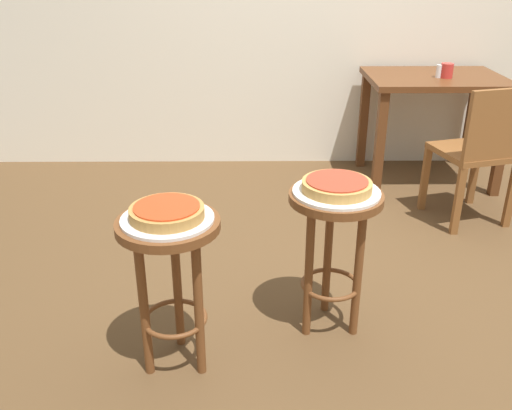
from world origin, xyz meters
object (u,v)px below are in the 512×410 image
serving_plate_foreground (167,219)px  wooden_chair (480,150)px  cup_near_edge (447,71)px  pizza_middle (337,185)px  condiment_shaker (439,71)px  pizza_foreground (167,212)px  stool_middle (334,230)px  stool_foreground (171,260)px  serving_plate_middle (336,192)px  dining_table (433,95)px

serving_plate_foreground → wooden_chair: size_ratio=0.40×
cup_near_edge → pizza_middle: bearing=-120.0°
pizza_middle → condiment_shaker: bearing=61.4°
cup_near_edge → condiment_shaker: bearing=172.3°
serving_plate_foreground → pizza_foreground: 0.03m
serving_plate_foreground → pizza_foreground: bearing=90.0°
condiment_shaker → pizza_middle: bearing=-118.6°
serving_plate_foreground → pizza_foreground: pizza_foreground is taller
stool_middle → condiment_shaker: (0.91, 1.67, 0.32)m
wooden_chair → stool_foreground: bearing=-142.3°
stool_middle → serving_plate_middle: (0.00, 0.00, 0.17)m
serving_plate_middle → cup_near_edge: size_ratio=3.73×
serving_plate_middle → stool_foreground: bearing=-159.6°
pizza_foreground → pizza_middle: same height
pizza_middle → condiment_shaker: (0.91, 1.67, 0.12)m
pizza_middle → dining_table: size_ratio=0.31×
condiment_shaker → serving_plate_foreground: bearing=-129.1°
cup_near_edge → dining_table: bearing=123.1°
dining_table → wooden_chair: bearing=-82.9°
dining_table → serving_plate_foreground: bearing=-128.3°
pizza_foreground → dining_table: 2.51m
dining_table → cup_near_edge: 0.20m
stool_foreground → condiment_shaker: bearing=50.9°
stool_middle → wooden_chair: 1.44m
cup_near_edge → serving_plate_foreground: bearing=-130.1°
cup_near_edge → condiment_shaker: cup_near_edge is taller
serving_plate_middle → stool_middle: bearing=0.0°
condiment_shaker → stool_foreground: bearing=-129.1°
serving_plate_foreground → cup_near_edge: (1.60, 1.90, 0.15)m
pizza_foreground → serving_plate_middle: 0.69m
dining_table → wooden_chair: wooden_chair is taller
pizza_foreground → dining_table: (1.56, 1.97, -0.05)m
stool_middle → cup_near_edge: bearing=60.0°
stool_foreground → pizza_middle: size_ratio=2.28×
condiment_shaker → stool_middle: bearing=-118.6°
serving_plate_middle → dining_table: 1.96m
pizza_foreground → wooden_chair: size_ratio=0.32×
dining_table → condiment_shaker: (-0.00, -0.06, 0.17)m
stool_middle → stool_foreground: bearing=-159.6°
serving_plate_middle → condiment_shaker: (0.91, 1.67, 0.15)m
stool_middle → serving_plate_middle: 0.17m
stool_foreground → serving_plate_middle: bearing=20.4°
stool_foreground → wooden_chair: (1.64, 1.27, -0.01)m
cup_near_edge → wooden_chair: (0.04, -0.63, -0.34)m
stool_middle → dining_table: 1.96m
wooden_chair → condiment_shaker: bearing=98.0°
serving_plate_foreground → serving_plate_middle: bearing=20.4°
stool_foreground → condiment_shaker: condiment_shaker is taller
stool_foreground → cup_near_edge: bearing=49.9°
condiment_shaker → serving_plate_middle: bearing=-118.6°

